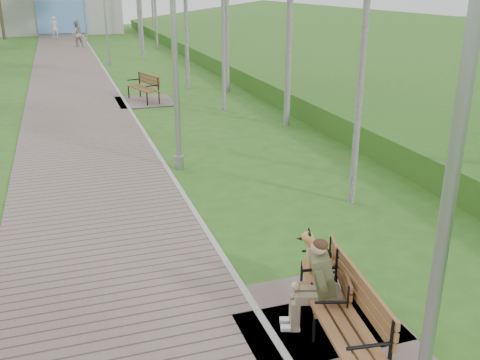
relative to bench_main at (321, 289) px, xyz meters
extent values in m
cube|color=#74645E|center=(-2.52, 16.26, -0.39)|extent=(3.50, 67.00, 0.04)
cube|color=#999993|center=(-0.77, 16.26, -0.38)|extent=(0.10, 67.00, 0.05)
cube|color=#3E7627|center=(11.23, 14.76, -0.41)|extent=(14.00, 70.00, 1.60)
cube|color=#9E9E99|center=(-2.27, 45.76, 1.59)|extent=(10.00, 5.00, 4.00)
cube|color=#5D8DD1|center=(-2.27, 43.16, 1.09)|extent=(4.00, 0.20, 2.60)
cube|color=#74645E|center=(0.09, 0.04, -0.39)|extent=(1.68, 1.87, 0.04)
cube|color=brown|center=(0.04, 0.04, 0.01)|extent=(0.84, 1.47, 0.04)
cube|color=brown|center=(0.25, -0.03, 0.27)|extent=(0.47, 1.35, 0.31)
cube|color=#74645E|center=(-0.11, -0.79, -0.39)|extent=(2.03, 2.26, 0.04)
cube|color=brown|center=(-0.16, -0.79, 0.10)|extent=(0.73, 1.74, 0.05)
cube|color=brown|center=(0.11, -0.82, 0.40)|extent=(0.27, 1.68, 0.37)
cube|color=#74645E|center=(-0.04, 14.42, -0.39)|extent=(2.03, 2.26, 0.04)
cube|color=brown|center=(-0.09, 14.42, 0.10)|extent=(0.98, 1.77, 0.05)
cube|color=brown|center=(0.17, 14.50, 0.40)|extent=(0.54, 1.63, 0.37)
cylinder|color=gray|center=(-0.41, -2.56, 1.80)|extent=(0.11, 0.11, 4.42)
cylinder|color=gray|center=(-0.47, 6.50, -0.25)|extent=(0.22, 0.22, 0.33)
cylinder|color=gray|center=(-0.47, 6.50, 2.31)|extent=(0.13, 0.13, 5.44)
cylinder|color=gray|center=(-0.36, 24.59, -0.27)|extent=(0.18, 0.18, 0.27)
cylinder|color=gray|center=(-0.36, 24.59, 1.83)|extent=(0.11, 0.11, 4.48)
cylinder|color=gray|center=(-0.72, 37.60, -0.27)|extent=(0.18, 0.18, 0.27)
cylinder|color=gray|center=(-0.72, 37.60, 1.88)|extent=(0.11, 0.11, 4.58)
imported|color=white|center=(-2.96, 41.10, 0.43)|extent=(0.64, 0.45, 1.68)
imported|color=gray|center=(-1.57, 33.89, 0.48)|extent=(1.01, 0.88, 1.77)
camera|label=1|loc=(-2.94, -5.42, 3.78)|focal=40.00mm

